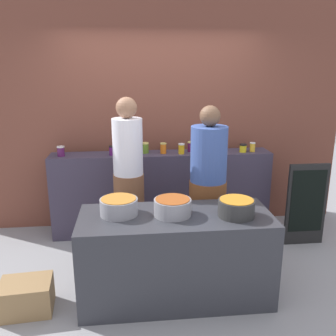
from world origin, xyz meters
The scene contains 21 objects.
ground centered at (0.00, 0.00, 0.00)m, with size 12.00×12.00×0.00m, color gray.
storefront_wall centered at (0.00, 1.45, 1.50)m, with size 4.80×0.12×3.00m, color brown.
display_shelf centered at (0.00, 1.10, 0.52)m, with size 2.70×0.36×1.03m, color #393245.
prep_table centered at (0.00, -0.30, 0.40)m, with size 1.70×0.70×0.80m, color #2E3036.
preserve_jar_0 centered at (-1.19, 1.06, 1.09)m, with size 0.09×0.09×0.12m.
preserve_jar_1 centered at (-0.59, 1.06, 1.09)m, with size 0.09×0.09×0.11m.
preserve_jar_2 centered at (-0.38, 1.05, 1.10)m, with size 0.08×0.08×0.14m.
preserve_jar_3 centered at (-0.20, 1.12, 1.10)m, with size 0.09×0.09×0.13m.
preserve_jar_4 centered at (0.02, 1.08, 1.10)m, with size 0.08×0.08×0.13m.
preserve_jar_5 centered at (0.24, 1.03, 1.10)m, with size 0.08×0.08×0.13m.
preserve_jar_6 centered at (0.36, 1.14, 1.10)m, with size 0.08×0.08×0.13m.
preserve_jar_7 centered at (0.54, 1.12, 1.10)m, with size 0.07×0.07×0.13m.
preserve_jar_8 centered at (1.00, 1.04, 1.08)m, with size 0.09×0.09×0.10m.
preserve_jar_9 centered at (1.13, 1.05, 1.09)m, with size 0.07×0.07×0.12m.
cooking_pot_left centered at (-0.49, -0.23, 0.88)m, with size 0.33×0.33×0.15m.
cooking_pot_center centered at (-0.03, -0.30, 0.88)m, with size 0.33×0.33×0.15m.
cooking_pot_right centered at (0.52, -0.38, 0.88)m, with size 0.32×0.32×0.15m.
cook_with_tongs centered at (-0.41, 0.48, 0.81)m, with size 0.32×0.32×1.76m.
cook_in_cap centered at (0.41, 0.28, 0.76)m, with size 0.39×0.39×1.69m.
bread_crate centered at (-1.31, -0.39, 0.14)m, with size 0.43×0.34×0.28m, color #937148.
chalkboard_sign centered at (1.65, 0.56, 0.50)m, with size 0.48×0.05×0.99m.
Camera 1 is at (-0.39, -3.27, 2.07)m, focal length 39.44 mm.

